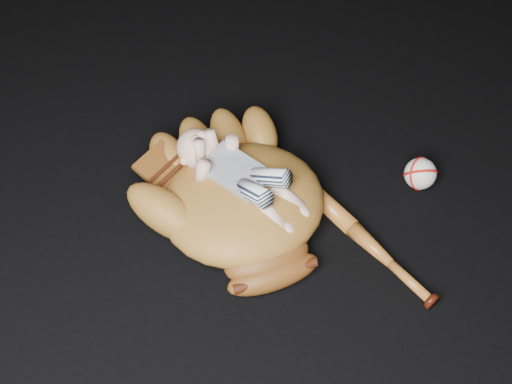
% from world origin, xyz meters
% --- Properties ---
extents(baseball_glove, '(0.59, 0.64, 0.17)m').
position_xyz_m(baseball_glove, '(0.02, 0.14, 0.08)').
color(baseball_glove, brown).
rests_on(baseball_glove, ground).
extents(newborn_baby, '(0.23, 0.37, 0.14)m').
position_xyz_m(newborn_baby, '(0.03, 0.16, 0.13)').
color(newborn_baby, '#D9A68B').
rests_on(newborn_baby, baseball_glove).
extents(baseball_bat, '(0.04, 0.45, 0.04)m').
position_xyz_m(baseball_bat, '(0.19, -0.07, 0.02)').
color(baseball_bat, '#9A541D').
rests_on(baseball_bat, ground).
extents(baseball, '(0.09, 0.09, 0.08)m').
position_xyz_m(baseball, '(0.42, -0.03, 0.04)').
color(baseball, silver).
rests_on(baseball, ground).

